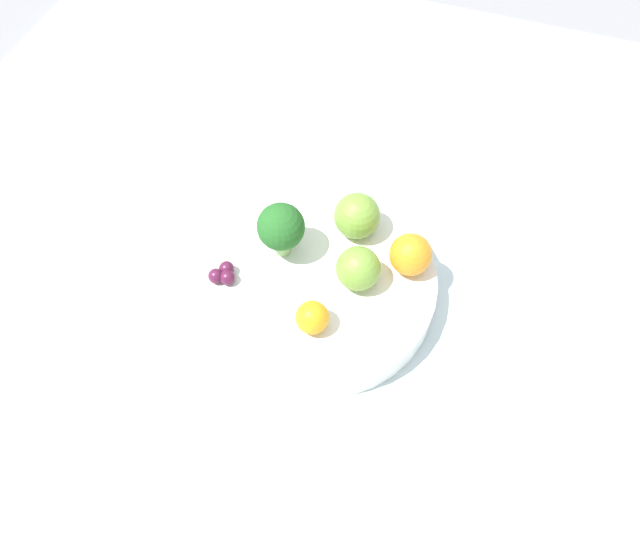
% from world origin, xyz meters
% --- Properties ---
extents(ground_plane, '(6.00, 6.00, 0.00)m').
position_xyz_m(ground_plane, '(0.00, 0.00, 0.00)').
color(ground_plane, gray).
extents(table_surface, '(1.20, 1.20, 0.02)m').
position_xyz_m(table_surface, '(0.00, 0.00, 0.01)').
color(table_surface, silver).
rests_on(table_surface, ground_plane).
extents(bowl, '(0.26, 0.26, 0.04)m').
position_xyz_m(bowl, '(0.00, 0.00, 0.04)').
color(bowl, white).
rests_on(bowl, table_surface).
extents(broccoli, '(0.05, 0.05, 0.07)m').
position_xyz_m(broccoli, '(0.02, 0.05, 0.10)').
color(broccoli, '#99C17A').
rests_on(broccoli, bowl).
extents(apple_red, '(0.05, 0.05, 0.05)m').
position_xyz_m(apple_red, '(0.01, -0.04, 0.08)').
color(apple_red, olive).
rests_on(apple_red, bowl).
extents(apple_green, '(0.05, 0.05, 0.05)m').
position_xyz_m(apple_green, '(0.07, -0.02, 0.08)').
color(apple_green, olive).
rests_on(apple_green, bowl).
extents(orange_front, '(0.04, 0.04, 0.04)m').
position_xyz_m(orange_front, '(-0.06, -0.01, 0.08)').
color(orange_front, orange).
rests_on(orange_front, bowl).
extents(orange_back, '(0.05, 0.05, 0.05)m').
position_xyz_m(orange_back, '(0.04, -0.09, 0.08)').
color(orange_back, orange).
rests_on(orange_back, bowl).
extents(grape_cluster, '(0.03, 0.03, 0.02)m').
position_xyz_m(grape_cluster, '(-0.04, 0.10, 0.07)').
color(grape_cluster, '#511938').
rests_on(grape_cluster, bowl).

